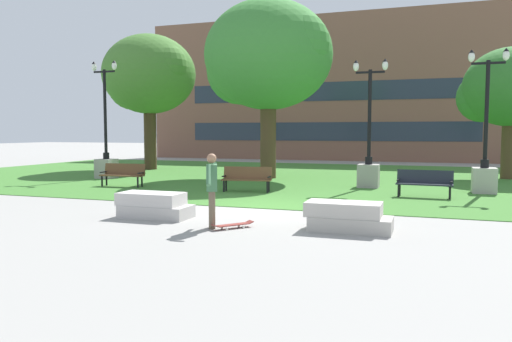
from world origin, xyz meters
TOP-DOWN VIEW (x-y plane):
  - ground_plane at (0.00, 0.00)m, footprint 140.00×140.00m
  - grass_lawn at (0.00, 10.00)m, footprint 40.00×20.00m
  - concrete_block_center at (-2.12, -2.24)m, footprint 1.87×0.90m
  - concrete_block_left at (2.86, -2.34)m, footprint 1.89×0.90m
  - person_skateboarder at (-0.11, -3.07)m, footprint 0.49×1.29m
  - skateboard at (0.35, -2.95)m, footprint 0.79×0.92m
  - park_bench_near_left at (-6.98, 3.61)m, footprint 1.82×0.62m
  - park_bench_near_right at (-1.70, 3.57)m, footprint 1.86×0.77m
  - park_bench_far_left at (4.43, 4.04)m, footprint 1.83×0.62m
  - lamp_post_center at (2.32, 6.46)m, footprint 1.32×0.80m
  - lamp_post_left at (6.42, 5.93)m, footprint 1.32×0.80m
  - lamp_post_right at (-9.71, 6.31)m, footprint 1.32×0.80m
  - tree_near_right at (-2.66, 8.92)m, footprint 6.23×5.93m
  - tree_far_right at (7.98, 12.23)m, footprint 4.47×4.25m
  - tree_near_left at (-10.73, 11.84)m, footprint 5.55×5.29m
  - building_facade_distant at (-2.86, 24.50)m, footprint 29.00×1.03m

SIDE VIEW (x-z plane):
  - ground_plane at x=0.00m, z-range 0.00..0.00m
  - grass_lawn at x=0.00m, z-range 0.00..0.02m
  - skateboard at x=0.35m, z-range 0.02..0.15m
  - concrete_block_center at x=-2.12m, z-range -0.01..0.63m
  - concrete_block_left at x=2.86m, z-range -0.01..0.63m
  - park_bench_near_left at x=-6.98m, z-range 0.09..0.99m
  - park_bench_near_right at x=-1.70m, z-range 0.09..0.99m
  - park_bench_far_left at x=4.43m, z-range 0.09..0.99m
  - person_skateboarder at x=-0.11m, z-range 0.11..1.82m
  - lamp_post_center at x=2.32m, z-range -1.45..3.51m
  - lamp_post_left at x=6.42m, z-range -1.49..3.58m
  - lamp_post_right at x=-9.71m, z-range -1.61..3.83m
  - tree_far_right at x=7.98m, z-range 1.15..7.18m
  - tree_near_left at x=-10.73m, z-range 1.53..9.22m
  - building_facade_distant at x=-2.86m, z-range -0.01..10.96m
  - tree_near_right at x=-2.66m, z-range 1.53..9.76m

